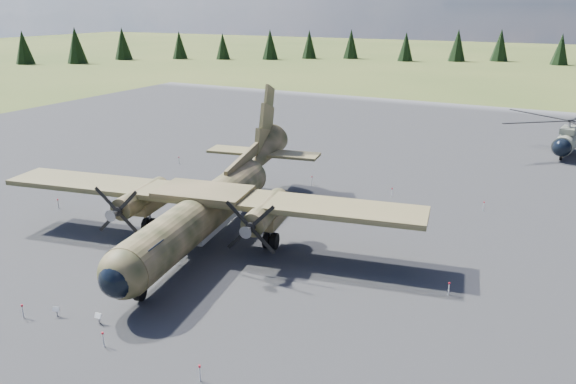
% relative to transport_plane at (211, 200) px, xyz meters
% --- Properties ---
extents(ground, '(500.00, 500.00, 0.00)m').
position_rel_transport_plane_xyz_m(ground, '(1.21, -0.86, -2.98)').
color(ground, brown).
rests_on(ground, ground).
extents(apron, '(120.00, 120.00, 0.04)m').
position_rel_transport_plane_xyz_m(apron, '(1.21, 9.14, -2.98)').
color(apron, '#58585C').
rests_on(apron, ground).
extents(transport_plane, '(31.48, 28.33, 10.37)m').
position_rel_transport_plane_xyz_m(transport_plane, '(0.00, 0.00, 0.00)').
color(transport_plane, '#35381E').
rests_on(transport_plane, ground).
extents(helicopter_near, '(18.89, 20.65, 4.24)m').
position_rel_transport_plane_xyz_m(helicopter_near, '(22.67, 38.69, 0.03)').
color(helicopter_near, gray).
rests_on(helicopter_near, ground).
extents(info_placard_left, '(0.43, 0.29, 0.63)m').
position_rel_transport_plane_xyz_m(info_placard_left, '(-1.26, -13.40, -2.56)').
color(info_placard_left, gray).
rests_on(info_placard_left, ground).
extents(info_placard_right, '(0.42, 0.18, 0.65)m').
position_rel_transport_plane_xyz_m(info_placard_right, '(1.37, -12.86, -2.55)').
color(info_placard_right, gray).
rests_on(info_placard_right, ground).
extents(barrier_fence, '(33.12, 29.62, 0.85)m').
position_rel_transport_plane_xyz_m(barrier_fence, '(0.75, -0.94, -2.47)').
color(barrier_fence, silver).
rests_on(barrier_fence, ground).
extents(treeline, '(320.41, 320.47, 10.98)m').
position_rel_transport_plane_xyz_m(treeline, '(2.63, -2.96, 1.84)').
color(treeline, black).
rests_on(treeline, ground).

